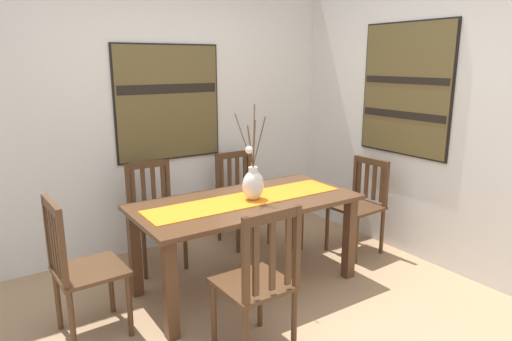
# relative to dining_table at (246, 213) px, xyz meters

# --- Properties ---
(ground_plane) EXTENTS (6.40, 6.40, 0.03)m
(ground_plane) POSITION_rel_dining_table_xyz_m (-0.19, -0.64, -0.63)
(ground_plane) COLOR #A37F5B
(wall_back) EXTENTS (6.40, 0.12, 2.70)m
(wall_back) POSITION_rel_dining_table_xyz_m (-0.19, 1.22, 0.74)
(wall_back) COLOR silver
(wall_back) RESTS_ON ground_plane
(wall_side) EXTENTS (0.12, 6.40, 2.70)m
(wall_side) POSITION_rel_dining_table_xyz_m (1.67, -0.64, 0.74)
(wall_side) COLOR silver
(wall_side) RESTS_ON ground_plane
(dining_table) EXTENTS (1.74, 0.84, 0.72)m
(dining_table) POSITION_rel_dining_table_xyz_m (0.00, 0.00, 0.00)
(dining_table) COLOR #51331E
(dining_table) RESTS_ON ground_plane
(table_runner) EXTENTS (1.60, 0.36, 0.01)m
(table_runner) POSITION_rel_dining_table_xyz_m (0.00, 0.00, 0.11)
(table_runner) COLOR orange
(table_runner) RESTS_ON dining_table
(centerpiece_vase) EXTENTS (0.25, 0.31, 0.73)m
(centerpiece_vase) POSITION_rel_dining_table_xyz_m (0.04, -0.03, 0.25)
(centerpiece_vase) COLOR silver
(centerpiece_vase) RESTS_ON dining_table
(chair_0) EXTENTS (0.43, 0.43, 0.97)m
(chair_0) POSITION_rel_dining_table_xyz_m (-0.40, -0.78, -0.12)
(chair_0) COLOR #4C301C
(chair_0) RESTS_ON ground_plane
(chair_1) EXTENTS (0.44, 0.44, 0.95)m
(chair_1) POSITION_rel_dining_table_xyz_m (-1.26, 0.01, -0.11)
(chair_1) COLOR #4C301C
(chair_1) RESTS_ON ground_plane
(chair_2) EXTENTS (0.44, 0.44, 0.89)m
(chair_2) POSITION_rel_dining_table_xyz_m (1.26, 0.01, -0.14)
(chair_2) COLOR #4C301C
(chair_2) RESTS_ON ground_plane
(chair_3) EXTENTS (0.44, 0.44, 0.92)m
(chair_3) POSITION_rel_dining_table_xyz_m (-0.45, 0.79, -0.13)
(chair_3) COLOR #4C301C
(chair_3) RESTS_ON ground_plane
(chair_4) EXTENTS (0.42, 0.42, 0.89)m
(chair_4) POSITION_rel_dining_table_xyz_m (0.46, 0.83, -0.14)
(chair_4) COLOR #4C301C
(chair_4) RESTS_ON ground_plane
(painting_on_back_wall) EXTENTS (1.03, 0.05, 1.07)m
(painting_on_back_wall) POSITION_rel_dining_table_xyz_m (-0.13, 1.16, 0.78)
(painting_on_back_wall) COLOR black
(painting_on_side_wall) EXTENTS (0.05, 0.96, 1.18)m
(painting_on_side_wall) POSITION_rel_dining_table_xyz_m (1.60, -0.15, 0.91)
(painting_on_side_wall) COLOR black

